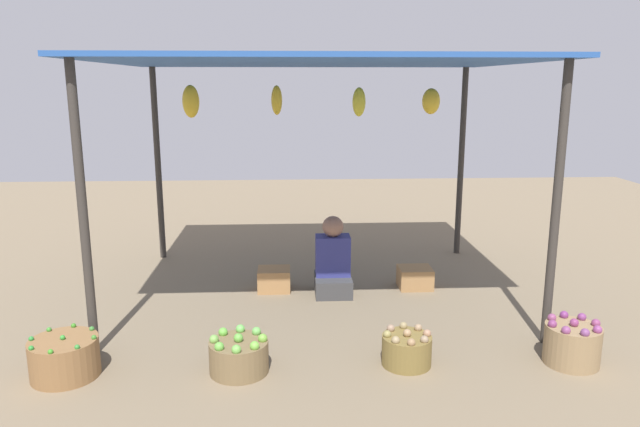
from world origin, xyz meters
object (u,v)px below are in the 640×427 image
Objects in this scene: vendor_person at (333,264)px; basket_green_apples at (239,355)px; basket_purple_onions at (572,344)px; basket_potatoes at (407,349)px; wooden_crate_near_vendor at (274,279)px; wooden_crate_stacked_rear at (415,278)px; basket_green_chilies at (65,358)px.

basket_green_apples is at bearing -116.33° from vendor_person.
vendor_person is 2.33m from basket_purple_onions.
wooden_crate_near_vendor is at bearing 121.51° from basket_potatoes.
wooden_crate_stacked_rear is (0.42, 1.67, -0.01)m from basket_potatoes.
wooden_crate_near_vendor is at bearing 142.82° from basket_purple_onions.
wooden_crate_stacked_rear is at bearing 30.74° from basket_green_chilies.
vendor_person is 2.61m from basket_green_chilies.
vendor_person reaches higher than basket_purple_onions.
vendor_person is 0.88m from wooden_crate_stacked_rear.
basket_green_apples is 1.24m from basket_potatoes.
vendor_person is 2.11× the size of basket_potatoes.
basket_potatoes reaches higher than wooden_crate_stacked_rear.
basket_green_apples is at bearing -0.00° from basket_green_chilies.
basket_purple_onions is at bearing -44.00° from vendor_person.
basket_green_apples is 2.48m from basket_purple_onions.
wooden_crate_near_vendor is (-1.03, 1.67, -0.01)m from basket_potatoes.
basket_green_chilies is 1.30× the size of basket_potatoes.
wooden_crate_near_vendor is (0.21, 1.72, -0.01)m from basket_green_apples.
basket_purple_onions reaches higher than wooden_crate_near_vendor.
wooden_crate_near_vendor is at bearing 170.34° from vendor_person.
basket_potatoes is at bearing 1.13° from basket_green_chilies.
basket_green_chilies reaches higher than wooden_crate_near_vendor.
wooden_crate_stacked_rear is at bearing 115.59° from basket_purple_onions.
vendor_person is 2.32× the size of wooden_crate_stacked_rear.
basket_green_apples is (1.24, -0.00, -0.01)m from basket_green_chilies.
wooden_crate_stacked_rear is (0.85, 0.10, -0.19)m from vendor_person.
vendor_person reaches higher than basket_green_apples.
wooden_crate_near_vendor is 0.97× the size of wooden_crate_stacked_rear.
basket_purple_onions is (1.24, -0.04, 0.04)m from basket_potatoes.
basket_green_chilies is (-2.04, -1.62, -0.16)m from vendor_person.
wooden_crate_near_vendor is (-2.26, 1.72, -0.04)m from basket_purple_onions.
basket_green_apples is at bearing -97.06° from wooden_crate_near_vendor.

